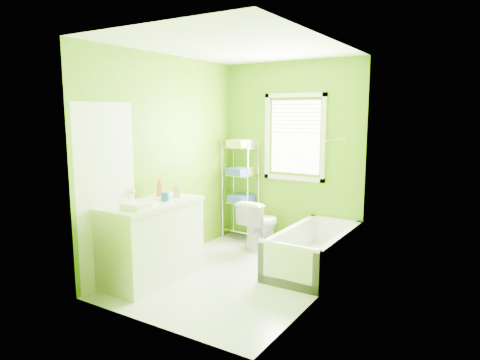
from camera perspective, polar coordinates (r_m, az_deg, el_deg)
The scene contains 9 objects.
ground at distance 5.18m, azimuth -0.30°, elevation -12.41°, with size 2.90×2.90×0.00m, color silver.
room_envelope at distance 4.84m, azimuth -0.31°, elevation 4.90°, with size 2.14×2.94×2.62m.
window at distance 6.07m, azimuth 7.31°, elevation 6.28°, with size 0.92×0.05×1.22m.
door at distance 4.83m, azimuth -17.27°, elevation -2.05°, with size 0.09×0.80×2.00m.
right_wall_decor at distance 4.39m, azimuth 11.09°, elevation 1.35°, with size 0.04×1.48×1.17m.
bathtub at distance 5.38m, azimuth 9.76°, elevation -9.94°, with size 0.72×1.55×0.50m.
toilet at distance 6.04m, azimuth 2.69°, elevation -5.83°, with size 0.39×0.68×0.70m, color white.
vanity at distance 4.99m, azimuth -11.73°, elevation -7.66°, with size 0.61×1.20×1.12m.
wire_shelf_unit at distance 6.39m, azimuth 0.22°, elevation 0.11°, with size 0.52×0.42×1.50m.
Camera 1 is at (2.57, -4.09, 1.89)m, focal length 32.00 mm.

